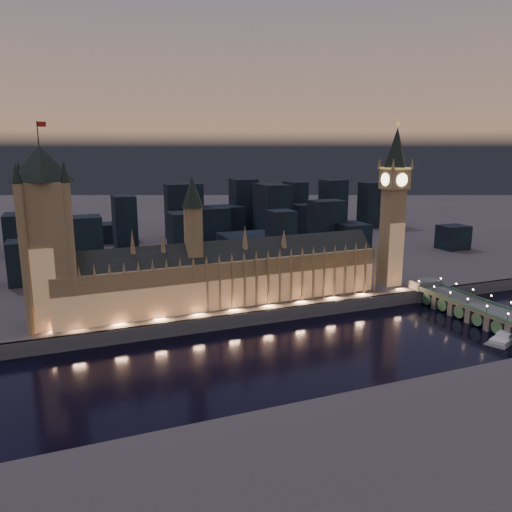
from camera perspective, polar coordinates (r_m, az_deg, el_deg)
name	(u,v)px	position (r m, az deg, el deg)	size (l,w,h in m)	color
ground_plane	(286,350)	(261.24, 3.49, -10.69)	(2000.00, 2000.00, 0.00)	black
north_bank	(135,216)	(750.86, -13.62, 4.49)	(2000.00, 960.00, 8.00)	#3B4141
embankment_wall	(257,318)	(294.86, 0.10, -7.09)	(2000.00, 2.50, 8.00)	#4A4D50
palace_of_westminster	(225,275)	(302.99, -3.52, -2.15)	(202.00, 26.46, 78.00)	#A0764F
victoria_tower	(46,228)	(282.31, -22.84, 2.94)	(31.68, 31.68, 106.83)	#A0764F
elizabeth_tower	(394,194)	(351.35, 15.49, 6.87)	(18.00, 18.00, 113.42)	#A0764F
westminster_bridge	(479,312)	(327.01, 24.14, -5.87)	(19.22, 113.00, 15.90)	#4A4D50
river_boat	(510,334)	(311.00, 27.02, -7.92)	(46.31, 27.68, 4.50)	#4A4D50
city_backdrop	(210,222)	(487.92, -5.29, 3.85)	(484.56, 215.63, 77.27)	black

